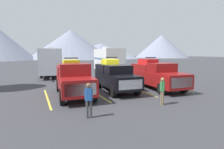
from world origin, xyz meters
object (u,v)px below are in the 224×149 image
pickup_truck_c (156,74)px  camper_trailer_b (108,60)px  person_a (89,98)px  person_b (162,89)px  pickup_truck_a (73,78)px  pickup_truck_b (115,75)px  camper_trailer_a (51,61)px

pickup_truck_c → camper_trailer_b: (0.22, 10.96, 0.82)m
person_a → person_b: person_a is taller
pickup_truck_c → person_a: pickup_truck_c is taller
pickup_truck_a → pickup_truck_b: pickup_truck_b is taller
pickup_truck_b → pickup_truck_c: pickup_truck_b is taller
person_b → pickup_truck_a: bearing=133.5°
camper_trailer_a → person_a: 15.45m
person_a → pickup_truck_b: bearing=54.7°
pickup_truck_b → camper_trailer_a: camper_trailer_a is taller
camper_trailer_a → pickup_truck_b: bearing=-69.8°
camper_trailer_b → person_a: camper_trailer_b is taller
pickup_truck_a → pickup_truck_b: 3.34m
pickup_truck_a → person_a: bearing=-93.4°
pickup_truck_b → person_a: (-3.59, -5.07, -0.25)m
camper_trailer_b → person_a: bearing=-115.4°
pickup_truck_a → pickup_truck_b: bearing=6.8°
camper_trailer_a → camper_trailer_b: size_ratio=0.89×
camper_trailer_b → person_b: size_ratio=5.44×
pickup_truck_a → camper_trailer_b: (7.03, 10.74, 0.78)m
pickup_truck_b → camper_trailer_a: size_ratio=0.73×
person_b → person_a: bearing=-175.5°
person_a → camper_trailer_a: bearing=90.8°
pickup_truck_c → person_b: bearing=-123.2°
pickup_truck_c → camper_trailer_b: bearing=88.8°
camper_trailer_a → person_b: (4.61, -15.07, -1.05)m
pickup_truck_a → camper_trailer_b: camper_trailer_b is taller
pickup_truck_a → person_b: size_ratio=3.69×
pickup_truck_b → camper_trailer_a: 11.05m
pickup_truck_c → person_a: (-7.09, -4.46, -0.25)m
pickup_truck_a → pickup_truck_c: pickup_truck_a is taller
pickup_truck_c → person_b: 4.93m
pickup_truck_a → person_b: 5.98m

